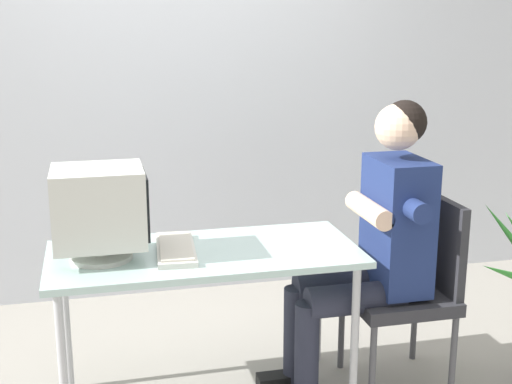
# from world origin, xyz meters

# --- Properties ---
(wall_back) EXTENTS (8.00, 0.10, 3.00)m
(wall_back) POSITION_xyz_m (0.30, 1.40, 1.50)
(wall_back) COLOR silver
(wall_back) RESTS_ON ground_plane
(desk) EXTENTS (1.34, 0.61, 0.72)m
(desk) POSITION_xyz_m (0.00, 0.00, 0.66)
(desk) COLOR #B7B7BC
(desk) RESTS_ON ground_plane
(crt_monitor) EXTENTS (0.38, 0.32, 0.39)m
(crt_monitor) POSITION_xyz_m (-0.43, 0.00, 0.94)
(crt_monitor) COLOR silver
(crt_monitor) RESTS_ON desk
(keyboard) EXTENTS (0.20, 0.44, 0.03)m
(keyboard) POSITION_xyz_m (-0.12, 0.02, 0.73)
(keyboard) COLOR silver
(keyboard) RESTS_ON desk
(office_chair) EXTENTS (0.45, 0.45, 0.90)m
(office_chair) POSITION_xyz_m (0.97, -0.05, 0.50)
(office_chair) COLOR #4C4C51
(office_chair) RESTS_ON ground_plane
(person_seated) EXTENTS (0.74, 0.56, 1.35)m
(person_seated) POSITION_xyz_m (0.77, -0.05, 0.73)
(person_seated) COLOR navy
(person_seated) RESTS_ON ground_plane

